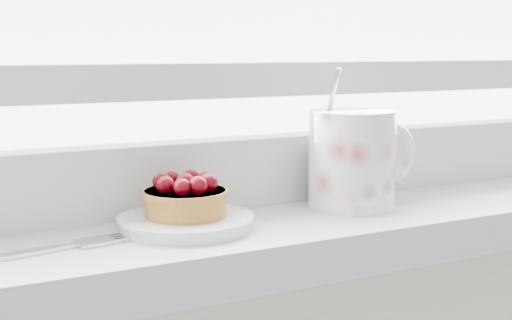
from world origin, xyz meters
TOP-DOWN VIEW (x-y plane):
  - saucer at (-0.07, 1.89)m, footprint 0.12×0.12m
  - raspberry_tart at (-0.07, 1.89)m, footprint 0.08×0.08m
  - floral_mug at (0.12, 1.89)m, footprint 0.13×0.09m
  - fork at (-0.21, 1.87)m, footprint 0.20×0.05m

SIDE VIEW (x-z plane):
  - fork at x=-0.21m, z-range 0.94..0.94m
  - saucer at x=-0.07m, z-range 0.94..0.95m
  - raspberry_tart at x=-0.07m, z-range 0.95..0.99m
  - floral_mug at x=0.12m, z-range 0.92..1.06m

